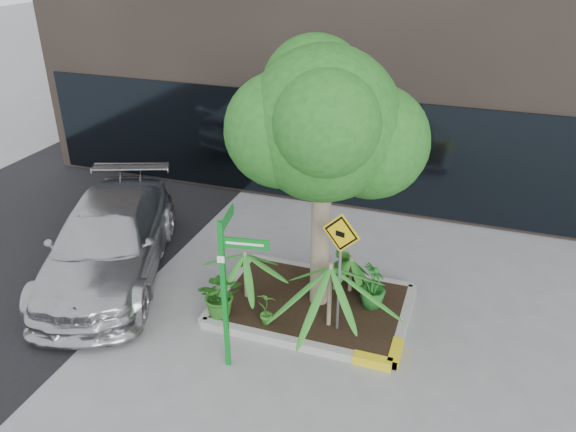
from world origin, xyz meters
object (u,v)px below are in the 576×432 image
(tree, at_px, (324,124))
(street_sign_post, at_px, (228,279))
(parked_car, at_px, (109,241))
(cattle_sign, at_px, (340,254))

(tree, height_order, street_sign_post, tree)
(tree, bearing_deg, parked_car, -176.43)
(parked_car, bearing_deg, street_sign_post, -47.09)
(tree, distance_m, street_sign_post, 2.73)
(parked_car, height_order, street_sign_post, street_sign_post)
(parked_car, bearing_deg, cattle_sign, -26.49)
(parked_car, bearing_deg, tree, -17.62)
(cattle_sign, bearing_deg, street_sign_post, -123.07)
(parked_car, xyz_separation_m, cattle_sign, (4.60, -0.43, 0.86))
(street_sign_post, bearing_deg, tree, 55.70)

